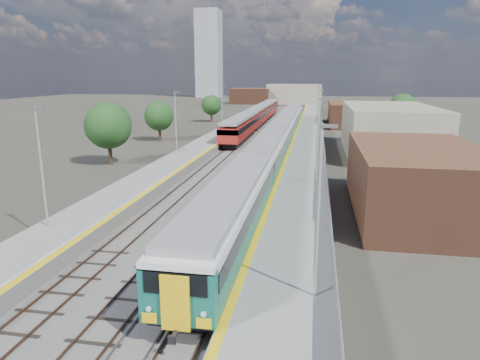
# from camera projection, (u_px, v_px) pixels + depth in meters

# --- Properties ---
(ground) EXTENTS (320.00, 320.00, 0.00)m
(ground) POSITION_uv_depth(u_px,v_px,m) (273.00, 144.00, 65.90)
(ground) COLOR #47443A
(ground) RESTS_ON ground
(ballast_bed) EXTENTS (10.50, 155.00, 0.06)m
(ballast_bed) POSITION_uv_depth(u_px,v_px,m) (261.00, 141.00, 68.67)
(ballast_bed) COLOR #565451
(ballast_bed) RESTS_ON ground
(tracks) EXTENTS (8.96, 160.00, 0.17)m
(tracks) POSITION_uv_depth(u_px,v_px,m) (266.00, 139.00, 70.15)
(tracks) COLOR #4C3323
(tracks) RESTS_ON ground
(platform_right) EXTENTS (4.70, 155.00, 8.52)m
(platform_right) POSITION_uv_depth(u_px,v_px,m) (308.00, 139.00, 67.26)
(platform_right) COLOR slate
(platform_right) RESTS_ON ground
(platform_left) EXTENTS (4.30, 155.00, 8.52)m
(platform_left) POSITION_uv_depth(u_px,v_px,m) (220.00, 137.00, 69.69)
(platform_left) COLOR slate
(platform_left) RESTS_ON ground
(buildings) EXTENTS (72.00, 185.50, 40.00)m
(buildings) POSITION_uv_depth(u_px,v_px,m) (248.00, 74.00, 151.13)
(buildings) COLOR brown
(buildings) RESTS_ON ground
(green_train) EXTENTS (3.06, 85.18, 3.37)m
(green_train) POSITION_uv_depth(u_px,v_px,m) (278.00, 137.00, 56.51)
(green_train) COLOR black
(green_train) RESTS_ON ground
(red_train) EXTENTS (3.05, 61.78, 3.85)m
(red_train) POSITION_uv_depth(u_px,v_px,m) (258.00, 116.00, 87.92)
(red_train) COLOR black
(red_train) RESTS_ON ground
(tree_a) EXTENTS (5.44, 5.44, 7.38)m
(tree_a) POSITION_uv_depth(u_px,v_px,m) (108.00, 126.00, 49.83)
(tree_a) COLOR #382619
(tree_a) RESTS_ON ground
(tree_b) EXTENTS (4.67, 4.67, 6.34)m
(tree_b) POSITION_uv_depth(u_px,v_px,m) (159.00, 116.00, 68.42)
(tree_b) COLOR #382619
(tree_b) RESTS_ON ground
(tree_c) EXTENTS (4.45, 4.45, 6.03)m
(tree_c) POSITION_uv_depth(u_px,v_px,m) (211.00, 105.00, 96.13)
(tree_c) COLOR #382619
(tree_c) RESTS_ON ground
(tree_d) EXTENTS (5.10, 5.10, 6.91)m
(tree_d) POSITION_uv_depth(u_px,v_px,m) (402.00, 107.00, 82.90)
(tree_d) COLOR #382619
(tree_d) RESTS_ON ground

